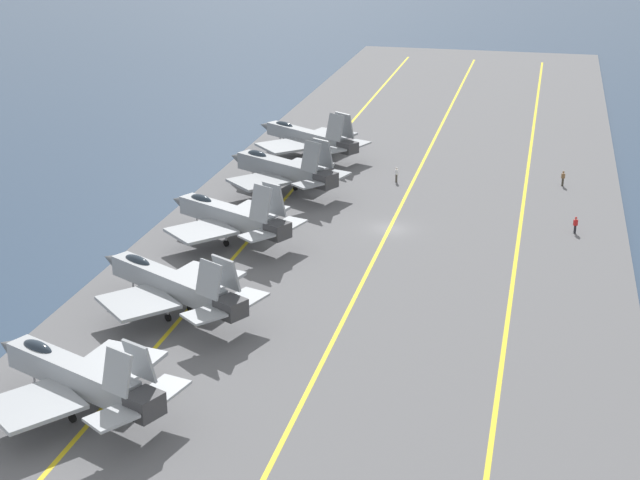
{
  "coord_description": "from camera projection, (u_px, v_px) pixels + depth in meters",
  "views": [
    {
      "loc": [
        -91.1,
        -14.47,
        33.59
      ],
      "look_at": [
        -11.26,
        4.46,
        2.9
      ],
      "focal_mm": 55.0,
      "sensor_mm": 36.0,
      "label": 1
    }
  ],
  "objects": [
    {
      "name": "deck_stripe_edge_line",
      "position": [
        267.0,
        219.0,
        100.52
      ],
      "size": [
        195.49,
        1.04,
        0.01
      ],
      "primitive_type": "cube",
      "rotation": [
        0.0,
        0.0,
        0.0
      ],
      "color": "yellow",
      "rests_on": "carrier_deck"
    },
    {
      "name": "parked_jet_fourth",
      "position": [
        282.0,
        169.0,
        108.29
      ],
      "size": [
        13.41,
        15.45,
        6.79
      ],
      "color": "gray",
      "rests_on": "carrier_deck"
    },
    {
      "name": "deck_stripe_foul_line",
      "position": [
        519.0,
        239.0,
        95.03
      ],
      "size": [
        195.49,
        0.47,
        0.01
      ],
      "primitive_type": "cube",
      "rotation": [
        0.0,
        0.0,
        -0.0
      ],
      "color": "yellow",
      "rests_on": "carrier_deck"
    },
    {
      "name": "crew_white_vest",
      "position": [
        396.0,
        174.0,
        112.27
      ],
      "size": [
        0.46,
        0.41,
        1.78
      ],
      "color": "#4C473D",
      "rests_on": "carrier_deck"
    },
    {
      "name": "crew_brown_vest",
      "position": [
        563.0,
        178.0,
        110.84
      ],
      "size": [
        0.34,
        0.43,
        1.76
      ],
      "color": "#383328",
      "rests_on": "carrier_deck"
    },
    {
      "name": "parked_jet_fifth",
      "position": [
        308.0,
        137.0,
        122.48
      ],
      "size": [
        13.95,
        16.34,
        6.3
      ],
      "color": "gray",
      "rests_on": "carrier_deck"
    },
    {
      "name": "carrier_deck",
      "position": [
        389.0,
        231.0,
        97.85
      ],
      "size": [
        217.21,
        46.18,
        0.4
      ],
      "primitive_type": "cube",
      "color": "slate",
      "rests_on": "ground"
    },
    {
      "name": "crew_red_vest",
      "position": [
        575.0,
        224.0,
        96.21
      ],
      "size": [
        0.43,
        0.46,
        1.71
      ],
      "color": "#232328",
      "rests_on": "carrier_deck"
    },
    {
      "name": "ground_plane",
      "position": [
        389.0,
        232.0,
        97.92
      ],
      "size": [
        2000.0,
        2000.0,
        0.0
      ],
      "primitive_type": "plane",
      "color": "#2D425B"
    },
    {
      "name": "parked_jet_third",
      "position": [
        229.0,
        216.0,
        93.57
      ],
      "size": [
        13.34,
        15.22,
        6.77
      ],
      "color": "#93999E",
      "rests_on": "carrier_deck"
    },
    {
      "name": "deck_stripe_centerline",
      "position": [
        389.0,
        229.0,
        97.78
      ],
      "size": [
        195.49,
        0.36,
        0.01
      ],
      "primitive_type": "cube",
      "color": "yellow",
      "rests_on": "carrier_deck"
    },
    {
      "name": "parked_jet_second",
      "position": [
        171.0,
        284.0,
        77.99
      ],
      "size": [
        12.91,
        16.39,
        6.16
      ],
      "color": "#93999E",
      "rests_on": "carrier_deck"
    },
    {
      "name": "parked_jet_nearest",
      "position": [
        76.0,
        375.0,
        63.72
      ],
      "size": [
        12.93,
        15.33,
        6.23
      ],
      "color": "#9EA3A8",
      "rests_on": "carrier_deck"
    }
  ]
}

